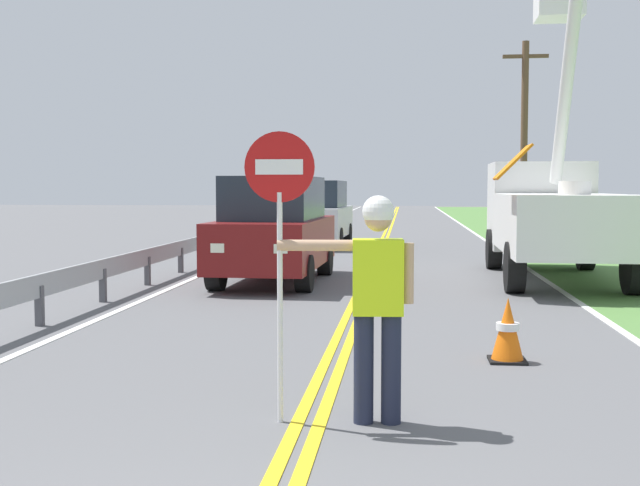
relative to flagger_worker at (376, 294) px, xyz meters
The scene contains 12 objects.
centerline_yellow_left 16.48m from the flagger_worker, 92.17° to the left, with size 0.11×110.00×0.01m, color yellow.
centerline_yellow_right 16.48m from the flagger_worker, 91.55° to the left, with size 0.11×110.00×0.01m, color yellow.
edge_line_right 16.75m from the flagger_worker, 79.43° to the left, with size 0.12×110.00×0.01m, color silver.
edge_line_left 16.98m from the flagger_worker, 104.12° to the left, with size 0.12×110.00×0.01m, color silver.
flagger_worker is the anchor object (origin of this frame).
stop_sign_paddle 1.02m from the flagger_worker, behind, with size 0.56×0.04×2.33m.
utility_bucket_truck 11.16m from the flagger_worker, 72.98° to the left, with size 2.80×6.86×6.06m.
oncoming_suv_nearest 9.61m from the flagger_worker, 104.21° to the left, with size 2.03×4.66×2.10m.
oncoming_suv_second 19.17m from the flagger_worker, 97.75° to the left, with size 2.01×4.65×2.10m.
utility_pole_mid 27.27m from the flagger_worker, 79.46° to the left, with size 1.80×0.28×7.73m.
traffic_cone_lead 2.84m from the flagger_worker, 60.96° to the left, with size 0.40×0.40×0.70m.
guardrail_left_shoulder 12.91m from the flagger_worker, 111.53° to the left, with size 0.10×32.00×0.71m.
Camera 1 is at (0.76, -2.72, 1.89)m, focal length 44.65 mm.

